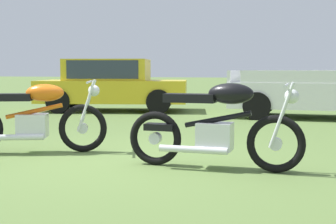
# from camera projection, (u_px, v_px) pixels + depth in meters

# --- Properties ---
(ground_plane) EXTENTS (120.00, 120.00, 0.00)m
(ground_plane) POSITION_uv_depth(u_px,v_px,m) (118.00, 160.00, 5.93)
(ground_plane) COLOR #567038
(motorcycle_orange) EXTENTS (1.99, 1.00, 1.02)m
(motorcycle_orange) POSITION_uv_depth(u_px,v_px,m) (33.00, 118.00, 6.44)
(motorcycle_orange) COLOR black
(motorcycle_orange) RESTS_ON ground
(motorcycle_black) EXTENTS (2.08, 0.64, 1.02)m
(motorcycle_black) POSITION_uv_depth(u_px,v_px,m) (215.00, 127.00, 5.39)
(motorcycle_black) COLOR black
(motorcycle_black) RESTS_ON ground
(car_yellow) EXTENTS (4.34, 2.65, 1.43)m
(car_yellow) POSITION_uv_depth(u_px,v_px,m) (111.00, 82.00, 12.95)
(car_yellow) COLOR gold
(car_yellow) RESTS_ON ground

